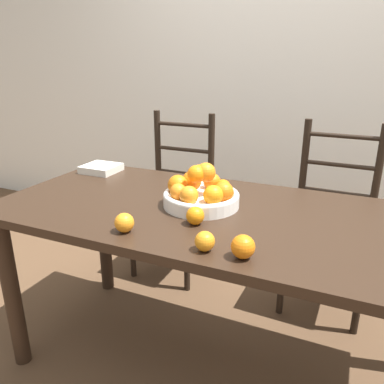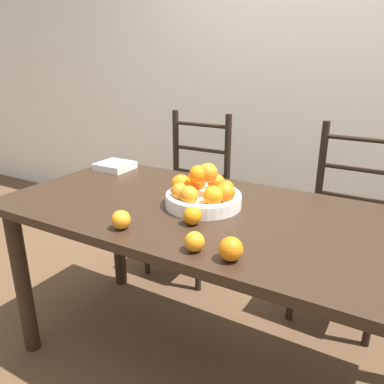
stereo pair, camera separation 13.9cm
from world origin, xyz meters
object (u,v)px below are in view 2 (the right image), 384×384
at_px(orange_loose_1, 194,242).
at_px(fruit_bowl, 203,193).
at_px(chair_right, 346,232).
at_px(orange_loose_3, 121,220).
at_px(orange_loose_2, 192,216).
at_px(book_stack, 115,166).
at_px(orange_loose_0, 231,249).
at_px(chair_left, 190,200).

bearing_deg(orange_loose_1, fruit_bowl, 114.36).
distance_m(orange_loose_1, chair_right, 1.13).
bearing_deg(orange_loose_3, fruit_bowl, 66.59).
distance_m(orange_loose_2, book_stack, 0.83).
bearing_deg(orange_loose_2, orange_loose_0, -36.34).
height_order(orange_loose_1, orange_loose_2, orange_loose_2).
bearing_deg(orange_loose_3, chair_right, 59.13).
distance_m(fruit_bowl, orange_loose_1, 0.38).
bearing_deg(chair_right, orange_loose_2, -113.78).
height_order(fruit_bowl, orange_loose_0, fruit_bowl).
bearing_deg(orange_loose_0, chair_right, 79.29).
bearing_deg(orange_loose_0, orange_loose_3, 178.57).
height_order(fruit_bowl, chair_right, chair_right).
bearing_deg(chair_left, chair_right, 0.59).
distance_m(orange_loose_3, chair_left, 1.12).
bearing_deg(orange_loose_2, chair_left, 120.70).
xyz_separation_m(fruit_bowl, orange_loose_2, (0.05, -0.18, -0.02)).
relative_size(fruit_bowl, book_stack, 1.72).
relative_size(orange_loose_1, orange_loose_2, 0.96).
bearing_deg(orange_loose_2, fruit_bowl, 106.25).
bearing_deg(chair_left, orange_loose_2, -58.71).
relative_size(orange_loose_1, orange_loose_3, 0.94).
height_order(orange_loose_2, chair_left, chair_left).
bearing_deg(fruit_bowl, chair_left, 123.83).
relative_size(orange_loose_0, orange_loose_2, 1.10).
bearing_deg(book_stack, orange_loose_3, -47.45).
xyz_separation_m(orange_loose_0, orange_loose_3, (-0.42, 0.01, -0.00)).
bearing_deg(fruit_bowl, book_stack, 160.16).
height_order(orange_loose_0, orange_loose_3, orange_loose_0).
xyz_separation_m(orange_loose_0, book_stack, (-0.94, 0.58, -0.02)).
xyz_separation_m(chair_left, chair_right, (0.94, -0.00, 0.00)).
xyz_separation_m(orange_loose_1, chair_left, (-0.62, 1.04, -0.32)).
relative_size(orange_loose_0, chair_right, 0.07).
relative_size(orange_loose_1, chair_right, 0.06).
xyz_separation_m(chair_left, book_stack, (-0.20, -0.46, 0.31)).
bearing_deg(orange_loose_0, book_stack, 148.32).
bearing_deg(orange_loose_3, orange_loose_1, -2.73).
xyz_separation_m(fruit_bowl, chair_right, (0.47, 0.70, -0.34)).
bearing_deg(orange_loose_2, book_stack, 149.87).
bearing_deg(fruit_bowl, orange_loose_2, -73.75).
bearing_deg(book_stack, orange_loose_1, -35.41).
distance_m(chair_right, book_stack, 1.26).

